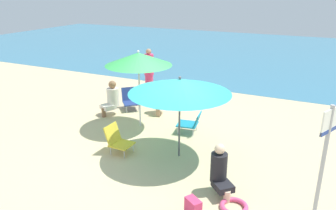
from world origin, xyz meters
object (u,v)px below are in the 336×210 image
person_c (160,97)px  warning_sign (325,153)px  beach_chair_a (117,139)px  person_a (112,98)px  beach_bag (193,207)px  person_b (220,170)px  swim_ring (234,206)px  beach_chair_c (130,99)px  beach_chair_b (191,122)px  person_d (149,73)px  umbrella_green (138,59)px  umbrella_teal (180,86)px

person_c → warning_sign: (4.34, -3.45, 0.81)m
beach_chair_a → person_a: (-1.45, 1.89, 0.20)m
beach_chair_a → beach_bag: bearing=-28.2°
person_b → beach_bag: bearing=-58.1°
swim_ring → person_c: bearing=132.2°
beach_bag → beach_chair_c: bearing=132.8°
beach_bag → beach_chair_a: bearing=150.6°
beach_chair_b → beach_bag: bearing=104.0°
person_b → beach_chair_a: bearing=-146.8°
person_a → beach_chair_b: bearing=106.2°
warning_sign → person_c: bearing=166.2°
person_a → swim_ring: bearing=78.9°
person_a → person_d: person_d is taller
beach_chair_b → swim_ring: beach_chair_b is taller
beach_chair_a → person_c: size_ratio=0.65×
beach_chair_b → warning_sign: (3.00, -2.51, 1.01)m
umbrella_green → warning_sign: 5.00m
beach_chair_b → warning_sign: bearing=131.5°
person_a → person_c: (1.20, 0.71, -0.02)m
beach_chair_b → warning_sign: warning_sign is taller
beach_chair_a → beach_bag: size_ratio=2.11×
person_b → umbrella_green: bearing=-170.9°
beach_chair_a → person_d: (-1.31, 3.85, 0.50)m
beach_chair_a → swim_ring: size_ratio=1.31×
warning_sign → beach_bag: (-1.76, -0.47, -1.15)m
person_c → umbrella_teal: bearing=23.5°
umbrella_green → warning_sign: bearing=-28.2°
beach_chair_a → person_b: (2.51, -0.52, 0.15)m
person_b → warning_sign: (1.57, -0.32, 0.85)m
umbrella_green → person_d: (-1.01, 2.33, -0.99)m
person_d → umbrella_green: bearing=-136.0°
beach_chair_c → person_a: bearing=-60.1°
beach_chair_c → warning_sign: 6.39m
umbrella_green → beach_chair_b: bearing=6.4°
beach_chair_a → person_c: 2.63m
beach_chair_b → swim_ring: (1.80, -2.53, -0.25)m
beach_chair_a → person_b: bearing=-10.5°
person_b → beach_bag: person_b is taller
person_b → swim_ring: bearing=2.7°
beach_bag → umbrella_green: bearing=133.0°
person_a → swim_ring: 5.16m
beach_chair_c → person_b: size_ratio=0.80×
person_a → person_c: person_a is taller
swim_ring → beach_bag: size_ratio=1.61×
umbrella_teal → beach_chair_c: umbrella_teal is taller
beach_chair_b → person_c: 1.65m
beach_chair_b → person_b: 2.62m
beach_chair_a → beach_chair_c: 2.83m
umbrella_teal → person_b: 1.91m
person_c → person_d: 1.65m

